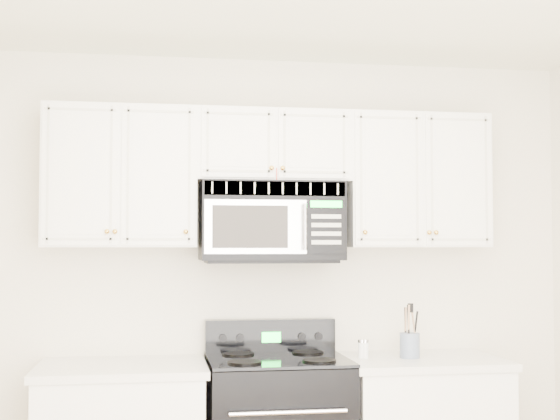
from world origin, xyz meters
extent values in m
cube|color=beige|center=(0.00, 1.75, 1.30)|extent=(3.50, 0.01, 2.60)
cube|color=white|center=(-0.80, 1.44, 0.90)|extent=(0.86, 0.65, 0.04)
cube|color=white|center=(0.80, 1.44, 0.90)|extent=(0.86, 0.65, 0.04)
cylinder|color=silver|center=(0.01, 1.09, 0.72)|extent=(0.58, 0.02, 0.02)
cube|color=black|center=(0.01, 1.44, 0.93)|extent=(0.73, 0.63, 0.02)
cube|color=black|center=(0.01, 1.71, 1.02)|extent=(0.73, 0.08, 0.19)
cube|color=#18FF39|center=(0.01, 1.67, 1.02)|extent=(0.11, 0.00, 0.06)
cube|color=white|center=(-0.82, 1.58, 1.90)|extent=(0.80, 0.33, 0.75)
cube|color=white|center=(0.82, 1.58, 1.90)|extent=(0.80, 0.33, 0.75)
cube|color=white|center=(0.00, 1.58, 2.08)|extent=(0.84, 0.33, 0.39)
sphere|color=gold|center=(-0.84, 1.40, 1.60)|extent=(0.03, 0.03, 0.03)
sphere|color=gold|center=(-0.48, 1.40, 1.60)|extent=(0.03, 0.03, 0.03)
sphere|color=gold|center=(0.48, 1.40, 1.60)|extent=(0.03, 0.03, 0.03)
sphere|color=gold|center=(0.84, 1.40, 1.60)|extent=(0.03, 0.03, 0.03)
sphere|color=gold|center=(-0.03, 1.40, 1.94)|extent=(0.03, 0.03, 0.03)
sphere|color=gold|center=(0.03, 1.40, 1.94)|extent=(0.03, 0.03, 0.03)
cylinder|color=red|center=(0.00, 1.40, 1.89)|extent=(0.01, 0.00, 0.10)
sphere|color=gold|center=(0.00, 1.40, 1.83)|extent=(0.03, 0.03, 0.03)
cube|color=black|center=(-0.01, 1.56, 1.66)|extent=(0.77, 0.38, 0.42)
cube|color=beige|center=(-0.01, 1.37, 1.83)|extent=(0.75, 0.01, 0.08)
cube|color=silver|center=(-0.12, 1.36, 1.63)|extent=(0.54, 0.01, 0.28)
cube|color=black|center=(-0.15, 1.36, 1.63)|extent=(0.40, 0.01, 0.22)
cube|color=black|center=(0.26, 1.36, 1.63)|extent=(0.21, 0.01, 0.28)
cube|color=#18FF39|center=(0.26, 1.35, 1.75)|extent=(0.17, 0.00, 0.04)
cylinder|color=silver|center=(0.14, 1.33, 1.63)|extent=(0.02, 0.02, 0.24)
cylinder|color=slate|center=(0.73, 1.42, 0.99)|extent=(0.11, 0.11, 0.13)
cylinder|color=#A77D5A|center=(0.76, 1.42, 1.06)|extent=(0.01, 0.01, 0.23)
cylinder|color=black|center=(0.72, 1.45, 1.07)|extent=(0.01, 0.01, 0.25)
cylinder|color=#A77D5A|center=(0.72, 1.40, 1.07)|extent=(0.01, 0.01, 0.27)
cylinder|color=black|center=(0.76, 1.42, 1.06)|extent=(0.01, 0.01, 0.23)
cylinder|color=#A77D5A|center=(0.72, 1.45, 1.07)|extent=(0.01, 0.01, 0.25)
cylinder|color=black|center=(0.72, 1.40, 1.07)|extent=(0.01, 0.01, 0.27)
cylinder|color=silver|center=(0.47, 1.46, 0.96)|extent=(0.04, 0.04, 0.08)
cylinder|color=silver|center=(0.47, 1.46, 1.01)|extent=(0.04, 0.04, 0.02)
cylinder|color=silver|center=(0.49, 1.45, 0.96)|extent=(0.04, 0.04, 0.08)
cylinder|color=silver|center=(0.49, 1.45, 1.01)|extent=(0.04, 0.04, 0.02)
camera|label=1|loc=(-0.63, -2.67, 1.52)|focal=50.00mm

